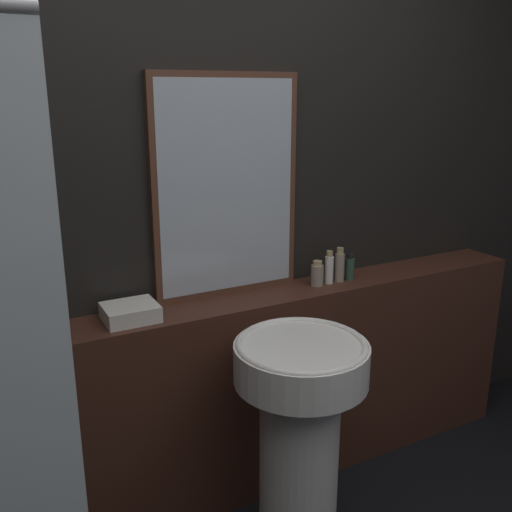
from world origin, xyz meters
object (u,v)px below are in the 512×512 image
(towel_stack, at_px, (130,312))
(conditioner_bottle, at_px, (329,268))
(mirror, at_px, (227,188))
(shampoo_bottle, at_px, (317,274))
(pedestal_sink, at_px, (299,432))
(lotion_bottle, at_px, (340,266))
(body_wash_bottle, at_px, (350,268))

(towel_stack, relative_size, conditioner_bottle, 1.31)
(mirror, relative_size, towel_stack, 4.56)
(shampoo_bottle, bearing_deg, pedestal_sink, -129.13)
(lotion_bottle, distance_m, body_wash_bottle, 0.06)
(pedestal_sink, bearing_deg, conditioner_bottle, 46.40)
(mirror, bearing_deg, shampoo_bottle, -14.59)
(pedestal_sink, height_order, towel_stack, towel_stack)
(pedestal_sink, relative_size, body_wash_bottle, 7.49)
(pedestal_sink, height_order, body_wash_bottle, body_wash_bottle)
(shampoo_bottle, bearing_deg, body_wash_bottle, 0.00)
(conditioner_bottle, height_order, lotion_bottle, lotion_bottle)
(pedestal_sink, relative_size, lotion_bottle, 5.75)
(mirror, distance_m, body_wash_bottle, 0.69)
(mirror, relative_size, shampoo_bottle, 7.99)
(towel_stack, bearing_deg, lotion_bottle, 0.00)
(lotion_bottle, bearing_deg, pedestal_sink, -137.13)
(conditioner_bottle, bearing_deg, shampoo_bottle, 180.00)
(mirror, distance_m, shampoo_bottle, 0.56)
(lotion_bottle, bearing_deg, mirror, 168.77)
(body_wash_bottle, bearing_deg, conditioner_bottle, 180.00)
(pedestal_sink, xyz_separation_m, mirror, (-0.02, 0.55, 0.81))
(shampoo_bottle, height_order, body_wash_bottle, body_wash_bottle)
(pedestal_sink, xyz_separation_m, shampoo_bottle, (0.37, 0.45, 0.41))
(lotion_bottle, bearing_deg, conditioner_bottle, 180.00)
(towel_stack, height_order, conditioner_bottle, conditioner_bottle)
(towel_stack, xyz_separation_m, body_wash_bottle, (1.01, 0.00, 0.02))
(mirror, height_order, conditioner_bottle, mirror)
(mirror, height_order, body_wash_bottle, mirror)
(towel_stack, bearing_deg, shampoo_bottle, 0.00)
(shampoo_bottle, relative_size, body_wash_bottle, 0.94)
(pedestal_sink, height_order, mirror, mirror)
(conditioner_bottle, bearing_deg, mirror, 167.39)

